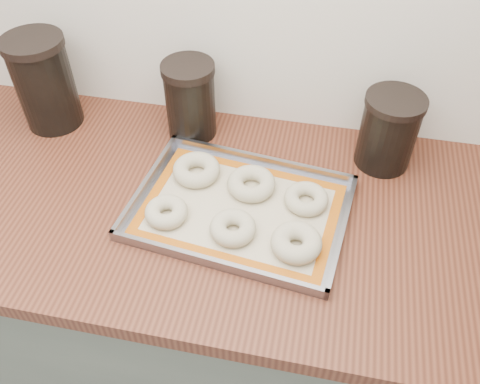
% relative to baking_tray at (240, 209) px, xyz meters
% --- Properties ---
extents(cabinet, '(3.00, 0.65, 0.86)m').
position_rel_baking_tray_xyz_m(cabinet, '(-0.08, 0.01, -0.48)').
color(cabinet, '#60695D').
rests_on(cabinet, floor).
extents(countertop, '(3.06, 0.68, 0.04)m').
position_rel_baking_tray_xyz_m(countertop, '(-0.08, 0.01, -0.03)').
color(countertop, brown).
rests_on(countertop, cabinet).
extents(baking_tray, '(0.50, 0.38, 0.03)m').
position_rel_baking_tray_xyz_m(baking_tray, '(0.00, 0.00, 0.00)').
color(baking_tray, gray).
rests_on(baking_tray, countertop).
extents(baking_mat, '(0.45, 0.34, 0.00)m').
position_rel_baking_tray_xyz_m(baking_mat, '(0.00, 0.00, -0.00)').
color(baking_mat, '#C6B793').
rests_on(baking_mat, baking_tray).
extents(bagel_front_left, '(0.11, 0.11, 0.03)m').
position_rel_baking_tray_xyz_m(bagel_front_left, '(-0.15, -0.05, 0.01)').
color(bagel_front_left, '#C0B595').
rests_on(bagel_front_left, baking_mat).
extents(bagel_front_mid, '(0.13, 0.13, 0.04)m').
position_rel_baking_tray_xyz_m(bagel_front_mid, '(-0.00, -0.07, 0.02)').
color(bagel_front_mid, '#C0B595').
rests_on(bagel_front_mid, baking_mat).
extents(bagel_front_right, '(0.12, 0.12, 0.04)m').
position_rel_baking_tray_xyz_m(bagel_front_right, '(0.13, -0.08, 0.02)').
color(bagel_front_right, '#C0B595').
rests_on(bagel_front_right, baking_mat).
extents(bagel_back_left, '(0.13, 0.13, 0.04)m').
position_rel_baking_tray_xyz_m(bagel_back_left, '(-0.12, 0.09, 0.02)').
color(bagel_back_left, '#C0B595').
rests_on(bagel_back_left, baking_mat).
extents(bagel_back_mid, '(0.12, 0.12, 0.04)m').
position_rel_baking_tray_xyz_m(bagel_back_mid, '(0.01, 0.07, 0.02)').
color(bagel_back_mid, '#C0B595').
rests_on(bagel_back_mid, baking_mat).
extents(bagel_back_right, '(0.11, 0.11, 0.03)m').
position_rel_baking_tray_xyz_m(bagel_back_right, '(0.14, 0.05, 0.01)').
color(bagel_back_right, '#C0B595').
rests_on(bagel_back_right, baking_mat).
extents(canister_left, '(0.15, 0.15, 0.24)m').
position_rel_baking_tray_xyz_m(canister_left, '(-0.54, 0.22, 0.11)').
color(canister_left, black).
rests_on(canister_left, countertop).
extents(canister_mid, '(0.13, 0.13, 0.20)m').
position_rel_baking_tray_xyz_m(canister_mid, '(-0.17, 0.25, 0.09)').
color(canister_mid, black).
rests_on(canister_mid, countertop).
extents(canister_right, '(0.14, 0.14, 0.18)m').
position_rel_baking_tray_xyz_m(canister_right, '(0.30, 0.23, 0.09)').
color(canister_right, black).
rests_on(canister_right, countertop).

